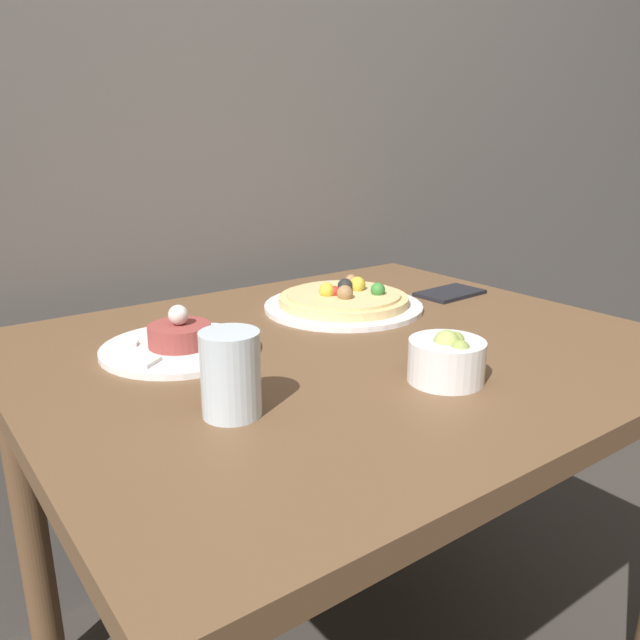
{
  "coord_description": "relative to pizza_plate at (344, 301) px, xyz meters",
  "views": [
    {
      "loc": [
        -0.62,
        -0.34,
        1.09
      ],
      "look_at": [
        -0.03,
        0.46,
        0.78
      ],
      "focal_mm": 35.0,
      "sensor_mm": 36.0,
      "label": 1
    }
  ],
  "objects": [
    {
      "name": "dining_table",
      "position": [
        -0.13,
        -0.17,
        -0.12
      ],
      "size": [
        1.04,
        0.88,
        0.74
      ],
      "color": "brown",
      "rests_on": "ground_plane"
    },
    {
      "name": "back_wall",
      "position": [
        -0.13,
        0.4,
        0.54
      ],
      "size": [
        8.0,
        0.05,
        2.6
      ],
      "color": "slate",
      "rests_on": "ground_plane"
    },
    {
      "name": "small_bowl",
      "position": [
        -0.12,
        -0.38,
        0.02
      ],
      "size": [
        0.11,
        0.11,
        0.08
      ],
      "color": "white",
      "rests_on": "dining_table"
    },
    {
      "name": "pizza_plate",
      "position": [
        0.0,
        0.0,
        0.0
      ],
      "size": [
        0.32,
        0.32,
        0.06
      ],
      "color": "white",
      "rests_on": "dining_table"
    },
    {
      "name": "tartare_plate",
      "position": [
        -0.37,
        -0.04,
        -0.0
      ],
      "size": [
        0.26,
        0.26,
        0.08
      ],
      "color": "white",
      "rests_on": "dining_table"
    },
    {
      "name": "napkin",
      "position": [
        0.25,
        -0.05,
        -0.01
      ],
      "size": [
        0.15,
        0.09,
        0.01
      ],
      "color": "black",
      "rests_on": "dining_table"
    },
    {
      "name": "drinking_glass",
      "position": [
        -0.41,
        -0.3,
        0.04
      ],
      "size": [
        0.08,
        0.08,
        0.11
      ],
      "color": "silver",
      "rests_on": "dining_table"
    }
  ]
}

